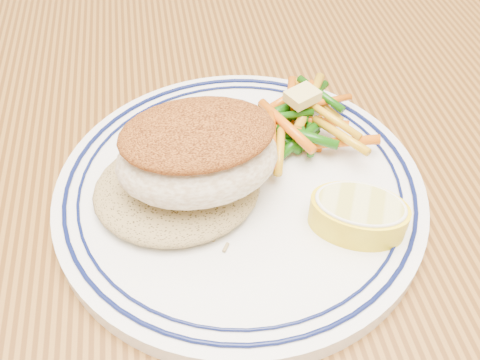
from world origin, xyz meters
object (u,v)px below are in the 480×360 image
object	(u,v)px
lemon_wedge	(358,214)
fish_fillet	(198,153)
plate	(240,190)
dining_table	(231,274)
rice_pilaf	(177,185)
vegetable_pile	(293,122)

from	to	relation	value
lemon_wedge	fish_fillet	bearing A→B (deg)	155.79
plate	fish_fillet	distance (m)	0.06
dining_table	rice_pilaf	world-z (taller)	rice_pilaf
rice_pilaf	fish_fillet	world-z (taller)	fish_fillet
fish_fillet	vegetable_pile	bearing A→B (deg)	33.47
dining_table	vegetable_pile	xyz separation A→B (m)	(0.06, 0.05, 0.13)
vegetable_pile	fish_fillet	bearing A→B (deg)	-146.53
lemon_wedge	vegetable_pile	bearing A→B (deg)	101.81
fish_fillet	lemon_wedge	size ratio (longest dim) A/B	1.40
rice_pilaf	dining_table	bearing A→B (deg)	2.92
plate	rice_pilaf	world-z (taller)	rice_pilaf
plate	lemon_wedge	world-z (taller)	lemon_wedge
lemon_wedge	plate	bearing A→B (deg)	143.75
dining_table	fish_fillet	world-z (taller)	fish_fillet
dining_table	vegetable_pile	size ratio (longest dim) A/B	13.16
dining_table	lemon_wedge	distance (m)	0.16
dining_table	fish_fillet	distance (m)	0.16
rice_pilaf	vegetable_pile	bearing A→B (deg)	27.10
dining_table	plate	size ratio (longest dim) A/B	5.67
plate	dining_table	bearing A→B (deg)	-171.48
plate	fish_fillet	bearing A→B (deg)	-167.07
vegetable_pile	dining_table	bearing A→B (deg)	-141.00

